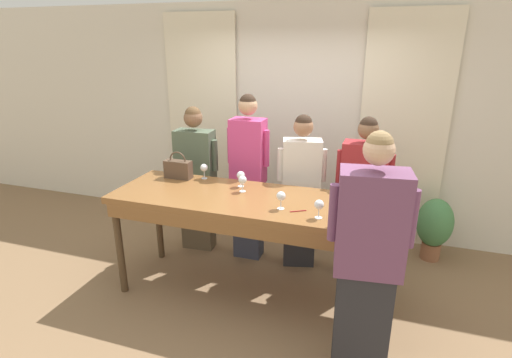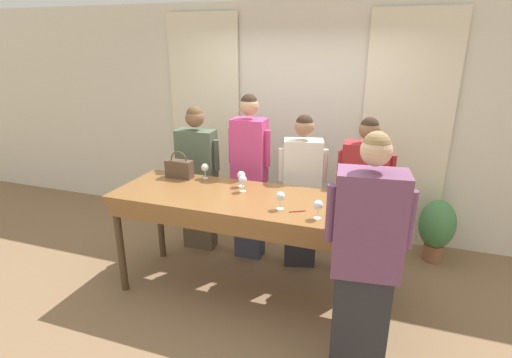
{
  "view_description": "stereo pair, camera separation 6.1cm",
  "coord_description": "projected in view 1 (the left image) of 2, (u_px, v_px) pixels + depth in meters",
  "views": [
    {
      "loc": [
        1.07,
        -3.15,
        2.35
      ],
      "look_at": [
        0.0,
        0.08,
        1.16
      ],
      "focal_mm": 28.0,
      "sensor_mm": 36.0,
      "label": 1
    },
    {
      "loc": [
        1.13,
        -3.13,
        2.35
      ],
      "look_at": [
        0.0,
        0.08,
        1.16
      ],
      "focal_mm": 28.0,
      "sensor_mm": 36.0,
      "label": 2
    }
  ],
  "objects": [
    {
      "name": "wine_glass_center_right",
      "position": [
        204.0,
        168.0,
        4.05
      ],
      "size": [
        0.08,
        0.08,
        0.15
      ],
      "color": "white",
      "rests_on": "tasting_bar"
    },
    {
      "name": "wall_back",
      "position": [
        296.0,
        121.0,
        4.96
      ],
      "size": [
        12.0,
        0.06,
        2.8
      ],
      "color": "silver",
      "rests_on": "ground_plane"
    },
    {
      "name": "guest_pink_top",
      "position": [
        248.0,
        177.0,
        4.33
      ],
      "size": [
        0.47,
        0.25,
        1.84
      ],
      "color": "#383D51",
      "rests_on": "ground_plane"
    },
    {
      "name": "wine_glass_center_left",
      "position": [
        281.0,
        196.0,
        3.31
      ],
      "size": [
        0.08,
        0.08,
        0.15
      ],
      "color": "white",
      "rests_on": "tasting_bar"
    },
    {
      "name": "potted_plant",
      "position": [
        434.0,
        225.0,
        4.42
      ],
      "size": [
        0.39,
        0.39,
        0.72
      ],
      "color": "#935B3D",
      "rests_on": "ground_plane"
    },
    {
      "name": "wine_glass_center_mid",
      "position": [
        319.0,
        205.0,
        3.14
      ],
      "size": [
        0.08,
        0.08,
        0.15
      ],
      "color": "white",
      "rests_on": "tasting_bar"
    },
    {
      "name": "handbag",
      "position": [
        178.0,
        169.0,
        4.07
      ],
      "size": [
        0.28,
        0.11,
        0.28
      ],
      "color": "brown",
      "rests_on": "tasting_bar"
    },
    {
      "name": "wine_glass_front_right",
      "position": [
        243.0,
        180.0,
        3.69
      ],
      "size": [
        0.08,
        0.08,
        0.15
      ],
      "color": "white",
      "rests_on": "tasting_bar"
    },
    {
      "name": "guest_striped_shirt",
      "position": [
        362.0,
        199.0,
        4.0
      ],
      "size": [
        0.55,
        0.26,
        1.68
      ],
      "color": "#28282D",
      "rests_on": "ground_plane"
    },
    {
      "name": "wine_glass_front_mid",
      "position": [
        241.0,
        176.0,
        3.82
      ],
      "size": [
        0.08,
        0.08,
        0.15
      ],
      "color": "white",
      "rests_on": "tasting_bar"
    },
    {
      "name": "tasting_bar",
      "position": [
        252.0,
        208.0,
        3.59
      ],
      "size": [
        2.61,
        0.85,
        1.01
      ],
      "color": "brown",
      "rests_on": "ground_plane"
    },
    {
      "name": "pen",
      "position": [
        298.0,
        211.0,
        3.29
      ],
      "size": [
        0.13,
        0.08,
        0.01
      ],
      "color": "maroon",
      "rests_on": "tasting_bar"
    },
    {
      "name": "wine_bottle",
      "position": [
        346.0,
        207.0,
        3.08
      ],
      "size": [
        0.08,
        0.08,
        0.32
      ],
      "color": "black",
      "rests_on": "tasting_bar"
    },
    {
      "name": "guest_cream_sweater",
      "position": [
        301.0,
        191.0,
        4.18
      ],
      "size": [
        0.5,
        0.31,
        1.66
      ],
      "color": "#28282D",
      "rests_on": "ground_plane"
    },
    {
      "name": "host_pouring",
      "position": [
        367.0,
        265.0,
        2.66
      ],
      "size": [
        0.55,
        0.31,
        1.84
      ],
      "color": "#28282D",
      "rests_on": "ground_plane"
    },
    {
      "name": "wine_glass_front_left",
      "position": [
        356.0,
        186.0,
        3.55
      ],
      "size": [
        0.08,
        0.08,
        0.15
      ],
      "color": "white",
      "rests_on": "tasting_bar"
    },
    {
      "name": "guest_olive_jacket",
      "position": [
        196.0,
        178.0,
        4.54
      ],
      "size": [
        0.54,
        0.24,
        1.68
      ],
      "color": "brown",
      "rests_on": "ground_plane"
    },
    {
      "name": "ground_plane",
      "position": [
        253.0,
        294.0,
        3.91
      ],
      "size": [
        18.0,
        18.0,
        0.0
      ],
      "primitive_type": "plane",
      "color": "#846647"
    },
    {
      "name": "curtain_panel_left",
      "position": [
        203.0,
        121.0,
        5.29
      ],
      "size": [
        0.96,
        0.03,
        2.69
      ],
      "color": "#EFE5C6",
      "rests_on": "ground_plane"
    },
    {
      "name": "curtain_panel_right",
      "position": [
        402.0,
        134.0,
        4.55
      ],
      "size": [
        0.96,
        0.03,
        2.69
      ],
      "color": "#EFE5C6",
      "rests_on": "ground_plane"
    }
  ]
}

